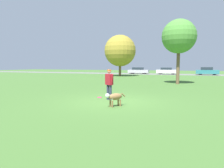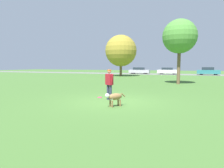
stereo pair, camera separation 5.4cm
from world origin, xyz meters
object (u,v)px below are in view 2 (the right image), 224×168
object	(u,v)px
person	(109,82)
parked_car_silver	(139,71)
parked_car_white	(168,71)
tree_mid_center	(180,37)
parked_car_teal	(208,71)
frisbee	(100,97)
dog	(114,97)
tree_far_left	(121,51)

from	to	relation	value
person	parked_car_silver	bearing A→B (deg)	134.16
parked_car_white	tree_mid_center	bearing A→B (deg)	-82.64
tree_mid_center	person	bearing A→B (deg)	-104.66
parked_car_white	parked_car_teal	xyz separation A→B (m)	(7.14, -0.18, 0.04)
parked_car_teal	frisbee	bearing A→B (deg)	-101.74
person	frisbee	bearing A→B (deg)	-178.81
frisbee	parked_car_white	world-z (taller)	parked_car_white
person	dog	distance (m)	1.78
tree_far_left	parked_car_silver	xyz separation A→B (m)	(0.63, 9.75, -3.45)
tree_mid_center	parked_car_white	xyz separation A→B (m)	(-3.27, 20.52, -3.76)
parked_car_white	parked_car_teal	size ratio (longest dim) A/B	1.03
frisbee	parked_car_white	bearing A→B (deg)	89.55
tree_mid_center	parked_car_teal	size ratio (longest dim) A/B	1.55
person	tree_far_left	world-z (taller)	tree_far_left
frisbee	tree_far_left	size ratio (longest dim) A/B	0.04
person	tree_mid_center	world-z (taller)	tree_mid_center
parked_car_silver	parked_car_teal	world-z (taller)	parked_car_teal
tree_far_left	tree_mid_center	bearing A→B (deg)	-48.66
parked_car_silver	parked_car_teal	bearing A→B (deg)	-4.19
frisbee	tree_mid_center	size ratio (longest dim) A/B	0.04
tree_mid_center	parked_car_white	size ratio (longest dim) A/B	1.50
parked_car_white	tree_far_left	bearing A→B (deg)	-125.48
parked_car_silver	tree_far_left	bearing A→B (deg)	-96.13
person	parked_car_teal	bearing A→B (deg)	110.61
person	frisbee	size ratio (longest dim) A/B	6.22
dog	tree_far_left	size ratio (longest dim) A/B	0.14
tree_far_left	person	bearing A→B (deg)	-72.04
parked_car_silver	parked_car_white	world-z (taller)	parked_car_white
tree_far_left	parked_car_white	xyz separation A→B (m)	(6.39, 9.54, -3.44)
dog	parked_car_teal	xyz separation A→B (m)	(5.74, 32.22, 0.29)
person	parked_car_teal	size ratio (longest dim) A/B	0.40
person	tree_far_left	size ratio (longest dim) A/B	0.24
tree_far_left	parked_car_silver	size ratio (longest dim) A/B	1.55
person	parked_car_teal	xyz separation A→B (m)	(6.59, 30.75, -0.22)
tree_far_left	parked_car_silver	distance (m)	10.37
dog	frisbee	size ratio (longest dim) A/B	3.62
tree_mid_center	parked_car_teal	world-z (taller)	tree_mid_center
tree_far_left	parked_car_teal	distance (m)	16.80
person	parked_car_silver	xyz separation A→B (m)	(-6.30, 31.14, -0.27)
frisbee	parked_car_teal	size ratio (longest dim) A/B	0.06
parked_car_silver	parked_car_white	xyz separation A→B (m)	(5.76, -0.21, 0.01)
frisbee	tree_mid_center	bearing A→B (deg)	70.58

